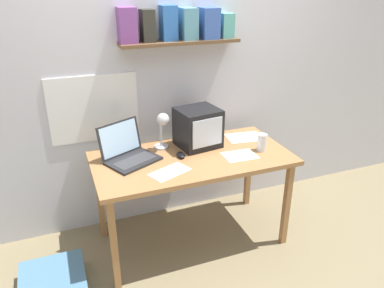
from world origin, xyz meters
The scene contains 12 objects.
ground_plane centered at (0.00, 0.00, 0.00)m, with size 12.00×12.00×0.00m, color #827454.
back_wall centered at (0.00, 0.51, 1.31)m, with size 5.60×0.24×2.60m.
corner_desk centered at (0.00, 0.00, 0.69)m, with size 1.47×0.74×0.75m.
crt_monitor centered at (0.11, 0.17, 0.91)m, with size 0.35×0.33×0.30m.
laptop centered at (-0.46, 0.12, 0.82)m, with size 0.45×0.42×0.27m.
desk_lamp centered at (-0.17, 0.19, 0.96)m, with size 0.11×0.16×0.30m.
juice_glass centered at (0.54, -0.10, 0.82)m, with size 0.07×0.07×0.13m.
computer_mouse centered at (-0.08, 0.02, 0.77)m, with size 0.07×0.11×0.03m.
loose_paper_near_laptop centered at (0.34, -0.12, 0.76)m, with size 0.25×0.19×0.00m.
open_notebook centered at (-0.23, -0.18, 0.76)m, with size 0.31×0.25×0.00m.
printed_handout centered at (0.54, 0.17, 0.76)m, with size 0.32×0.24×0.00m.
floor_cushion centered at (-1.09, -0.19, 0.07)m, with size 0.43×0.43×0.14m.
Camera 1 is at (-0.90, -2.34, 1.98)m, focal length 35.00 mm.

